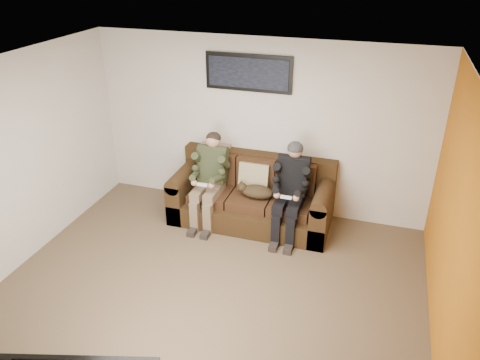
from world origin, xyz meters
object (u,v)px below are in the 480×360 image
(person_left, at_px, (210,174))
(cat, at_px, (256,191))
(framed_poster, at_px, (248,73))
(sofa, at_px, (253,197))
(person_right, at_px, (291,185))

(person_left, relative_size, cat, 2.00)
(cat, bearing_deg, framed_poster, 117.68)
(sofa, xyz_separation_m, framed_poster, (-0.20, 0.38, 1.74))
(cat, distance_m, framed_poster, 1.66)
(person_left, bearing_deg, sofa, 18.03)
(person_left, relative_size, framed_poster, 1.05)
(person_left, distance_m, framed_poster, 1.52)
(person_left, height_order, person_right, person_right)
(person_left, bearing_deg, person_right, 0.02)
(sofa, relative_size, person_left, 1.75)
(person_left, xyz_separation_m, person_right, (1.19, 0.00, 0.00))
(person_right, bearing_deg, cat, 177.54)
(sofa, height_order, person_left, person_left)
(sofa, bearing_deg, framed_poster, 117.53)
(person_left, bearing_deg, framed_poster, 55.68)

